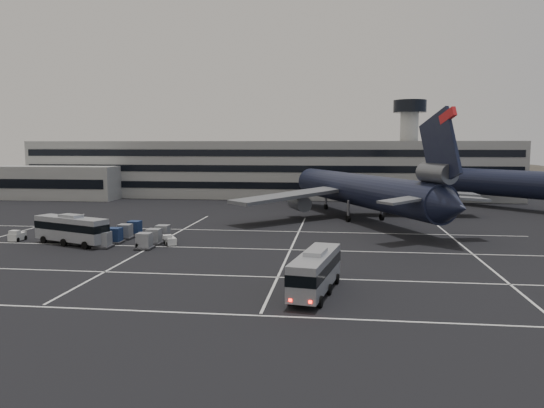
{
  "coord_description": "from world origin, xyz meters",
  "views": [
    {
      "loc": [
        17.85,
        -61.01,
        13.03
      ],
      "look_at": [
        8.84,
        10.62,
        5.0
      ],
      "focal_mm": 35.0,
      "sensor_mm": 36.0,
      "label": 1
    }
  ],
  "objects_px": {
    "bus_far": "(71,228)",
    "uld_cluster": "(134,235)",
    "bus_near": "(315,270)",
    "trijet_main": "(362,190)",
    "tug_a": "(17,236)"
  },
  "relations": [
    {
      "from": "bus_far",
      "to": "uld_cluster",
      "type": "bearing_deg",
      "value": -47.66
    },
    {
      "from": "bus_near",
      "to": "uld_cluster",
      "type": "height_order",
      "value": "bus_near"
    },
    {
      "from": "bus_near",
      "to": "bus_far",
      "type": "xyz_separation_m",
      "value": [
        -32.83,
        19.16,
        0.05
      ]
    },
    {
      "from": "trijet_main",
      "to": "tug_a",
      "type": "height_order",
      "value": "trijet_main"
    },
    {
      "from": "trijet_main",
      "to": "uld_cluster",
      "type": "relative_size",
      "value": 4.36
    },
    {
      "from": "trijet_main",
      "to": "tug_a",
      "type": "distance_m",
      "value": 54.73
    },
    {
      "from": "bus_near",
      "to": "trijet_main",
      "type": "bearing_deg",
      "value": 92.66
    },
    {
      "from": "trijet_main",
      "to": "uld_cluster",
      "type": "bearing_deg",
      "value": -164.89
    },
    {
      "from": "bus_near",
      "to": "tug_a",
      "type": "relative_size",
      "value": 4.7
    },
    {
      "from": "tug_a",
      "to": "uld_cluster",
      "type": "bearing_deg",
      "value": 4.64
    },
    {
      "from": "bus_near",
      "to": "uld_cluster",
      "type": "distance_m",
      "value": 33.49
    },
    {
      "from": "bus_far",
      "to": "tug_a",
      "type": "distance_m",
      "value": 9.06
    },
    {
      "from": "trijet_main",
      "to": "bus_near",
      "type": "relative_size",
      "value": 4.81
    },
    {
      "from": "bus_far",
      "to": "tug_a",
      "type": "bearing_deg",
      "value": 102.0
    },
    {
      "from": "bus_far",
      "to": "uld_cluster",
      "type": "distance_m",
      "value": 8.08
    }
  ]
}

